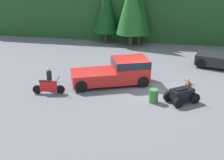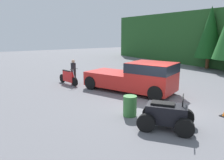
{
  "view_description": "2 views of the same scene",
  "coord_description": "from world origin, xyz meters",
  "px_view_note": "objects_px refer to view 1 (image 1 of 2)",
  "views": [
    {
      "loc": [
        1.16,
        -20.05,
        8.68
      ],
      "look_at": [
        -2.69,
        -0.89,
        0.95
      ],
      "focal_mm": 50.0,
      "sensor_mm": 36.0,
      "label": 1
    },
    {
      "loc": [
        7.32,
        -7.19,
        3.47
      ],
      "look_at": [
        -2.69,
        -0.89,
        0.95
      ],
      "focal_mm": 35.0,
      "sensor_mm": 36.0,
      "label": 2
    }
  ],
  "objects_px": {
    "steel_barrel": "(154,96)",
    "quad_atv": "(182,95)",
    "pickup_truck_red": "(118,71)",
    "rider_person": "(49,79)",
    "traffic_cone": "(189,82)",
    "dirt_bike": "(49,87)"
  },
  "relations": [
    {
      "from": "rider_person",
      "to": "traffic_cone",
      "type": "bearing_deg",
      "value": 7.41
    },
    {
      "from": "quad_atv",
      "to": "rider_person",
      "type": "xyz_separation_m",
      "value": [
        -8.91,
        0.02,
        0.41
      ]
    },
    {
      "from": "steel_barrel",
      "to": "quad_atv",
      "type": "bearing_deg",
      "value": 12.03
    },
    {
      "from": "pickup_truck_red",
      "to": "quad_atv",
      "type": "bearing_deg",
      "value": -49.32
    },
    {
      "from": "traffic_cone",
      "to": "steel_barrel",
      "type": "xyz_separation_m",
      "value": [
        -2.29,
        -3.42,
        0.19
      ]
    },
    {
      "from": "rider_person",
      "to": "traffic_cone",
      "type": "xyz_separation_m",
      "value": [
        9.45,
        3.03,
        -0.66
      ]
    },
    {
      "from": "steel_barrel",
      "to": "traffic_cone",
      "type": "bearing_deg",
      "value": 56.19
    },
    {
      "from": "quad_atv",
      "to": "steel_barrel",
      "type": "xyz_separation_m",
      "value": [
        -1.75,
        -0.37,
        -0.07
      ]
    },
    {
      "from": "pickup_truck_red",
      "to": "rider_person",
      "type": "relative_size",
      "value": 3.5
    },
    {
      "from": "quad_atv",
      "to": "traffic_cone",
      "type": "bearing_deg",
      "value": 41.68
    },
    {
      "from": "dirt_bike",
      "to": "rider_person",
      "type": "distance_m",
      "value": 0.63
    },
    {
      "from": "quad_atv",
      "to": "rider_person",
      "type": "relative_size",
      "value": 1.38
    },
    {
      "from": "quad_atv",
      "to": "steel_barrel",
      "type": "distance_m",
      "value": 1.79
    },
    {
      "from": "traffic_cone",
      "to": "steel_barrel",
      "type": "distance_m",
      "value": 4.12
    },
    {
      "from": "rider_person",
      "to": "dirt_bike",
      "type": "bearing_deg",
      "value": -88.78
    },
    {
      "from": "dirt_bike",
      "to": "quad_atv",
      "type": "bearing_deg",
      "value": -8.39
    },
    {
      "from": "pickup_truck_red",
      "to": "traffic_cone",
      "type": "height_order",
      "value": "pickup_truck_red"
    },
    {
      "from": "rider_person",
      "to": "traffic_cone",
      "type": "distance_m",
      "value": 9.95
    },
    {
      "from": "pickup_truck_red",
      "to": "dirt_bike",
      "type": "relative_size",
      "value": 2.73
    },
    {
      "from": "rider_person",
      "to": "pickup_truck_red",
      "type": "bearing_deg",
      "value": 16.96
    },
    {
      "from": "pickup_truck_red",
      "to": "quad_atv",
      "type": "relative_size",
      "value": 2.53
    },
    {
      "from": "dirt_bike",
      "to": "rider_person",
      "type": "xyz_separation_m",
      "value": [
        -0.09,
        0.44,
        0.44
      ]
    }
  ]
}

